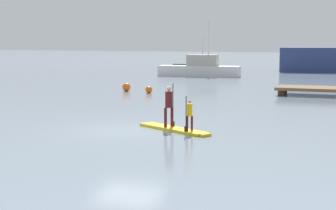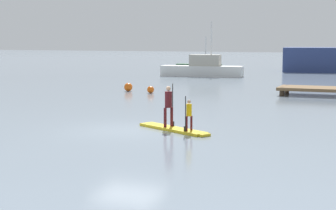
{
  "view_description": "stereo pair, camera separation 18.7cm",
  "coord_description": "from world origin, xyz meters",
  "px_view_note": "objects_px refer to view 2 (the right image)",
  "views": [
    {
      "loc": [
        8.59,
        -18.41,
        3.36
      ],
      "look_at": [
        0.81,
        1.98,
        0.75
      ],
      "focal_mm": 59.38,
      "sensor_mm": 36.0,
      "label": 1
    },
    {
      "loc": [
        8.76,
        -18.34,
        3.36
      ],
      "look_at": [
        0.81,
        1.98,
        0.75
      ],
      "focal_mm": 59.38,
      "sensor_mm": 36.0,
      "label": 2
    }
  ],
  "objects_px": {
    "paddleboard_near": "(174,129)",
    "paddler_adult": "(169,104)",
    "motor_boat_small_navy": "(203,68)",
    "mooring_buoy_mid": "(151,90)",
    "fishing_boat_green_midground": "(200,64)",
    "mooring_buoy_near": "(128,87)",
    "paddler_child_solo": "(189,113)"
  },
  "relations": [
    {
      "from": "mooring_buoy_near",
      "to": "fishing_boat_green_midground",
      "type": "bearing_deg",
      "value": 98.0
    },
    {
      "from": "fishing_boat_green_midground",
      "to": "mooring_buoy_near",
      "type": "relative_size",
      "value": 9.35
    },
    {
      "from": "fishing_boat_green_midground",
      "to": "mooring_buoy_mid",
      "type": "distance_m",
      "value": 27.02
    },
    {
      "from": "paddleboard_near",
      "to": "paddler_adult",
      "type": "distance_m",
      "value": 0.97
    },
    {
      "from": "paddleboard_near",
      "to": "motor_boat_small_navy",
      "type": "bearing_deg",
      "value": 105.78
    },
    {
      "from": "motor_boat_small_navy",
      "to": "mooring_buoy_mid",
      "type": "xyz_separation_m",
      "value": [
        1.7,
        -15.82,
        -0.5
      ]
    },
    {
      "from": "paddleboard_near",
      "to": "mooring_buoy_mid",
      "type": "xyz_separation_m",
      "value": [
        -6.35,
        12.66,
        0.17
      ]
    },
    {
      "from": "mooring_buoy_mid",
      "to": "paddler_adult",
      "type": "bearing_deg",
      "value": -64.08
    },
    {
      "from": "paddler_child_solo",
      "to": "motor_boat_small_navy",
      "type": "distance_m",
      "value": 30.18
    },
    {
      "from": "fishing_boat_green_midground",
      "to": "mooring_buoy_mid",
      "type": "height_order",
      "value": "fishing_boat_green_midground"
    },
    {
      "from": "paddleboard_near",
      "to": "paddler_adult",
      "type": "xyz_separation_m",
      "value": [
        -0.28,
        0.16,
        0.92
      ]
    },
    {
      "from": "paddleboard_near",
      "to": "mooring_buoy_mid",
      "type": "relative_size",
      "value": 7.4
    },
    {
      "from": "fishing_boat_green_midground",
      "to": "motor_boat_small_navy",
      "type": "bearing_deg",
      "value": -70.56
    },
    {
      "from": "paddler_adult",
      "to": "motor_boat_small_navy",
      "type": "xyz_separation_m",
      "value": [
        -7.77,
        28.31,
        -0.25
      ]
    },
    {
      "from": "paddleboard_near",
      "to": "motor_boat_small_navy",
      "type": "xyz_separation_m",
      "value": [
        -8.05,
        28.47,
        0.67
      ]
    },
    {
      "from": "fishing_boat_green_midground",
      "to": "mooring_buoy_near",
      "type": "xyz_separation_m",
      "value": [
        3.63,
        -25.85,
        -0.29
      ]
    },
    {
      "from": "mooring_buoy_mid",
      "to": "fishing_boat_green_midground",
      "type": "bearing_deg",
      "value": 101.65
    },
    {
      "from": "paddler_adult",
      "to": "paddler_child_solo",
      "type": "xyz_separation_m",
      "value": [
        0.99,
        -0.57,
        -0.24
      ]
    },
    {
      "from": "paddler_adult",
      "to": "fishing_boat_green_midground",
      "type": "relative_size",
      "value": 0.32
    },
    {
      "from": "paddleboard_near",
      "to": "paddler_adult",
      "type": "relative_size",
      "value": 2.03
    },
    {
      "from": "paddleboard_near",
      "to": "mooring_buoy_mid",
      "type": "height_order",
      "value": "mooring_buoy_mid"
    },
    {
      "from": "paddler_child_solo",
      "to": "mooring_buoy_near",
      "type": "xyz_separation_m",
      "value": [
        -8.89,
        13.68,
        -0.45
      ]
    },
    {
      "from": "fishing_boat_green_midground",
      "to": "motor_boat_small_navy",
      "type": "distance_m",
      "value": 11.3
    },
    {
      "from": "paddler_child_solo",
      "to": "mooring_buoy_near",
      "type": "relative_size",
      "value": 2.32
    },
    {
      "from": "paddler_child_solo",
      "to": "mooring_buoy_mid",
      "type": "distance_m",
      "value": 14.87
    },
    {
      "from": "paddleboard_near",
      "to": "motor_boat_small_navy",
      "type": "relative_size",
      "value": 0.44
    },
    {
      "from": "fishing_boat_green_midground",
      "to": "mooring_buoy_near",
      "type": "distance_m",
      "value": 26.11
    },
    {
      "from": "paddler_adult",
      "to": "mooring_buoy_near",
      "type": "distance_m",
      "value": 15.32
    },
    {
      "from": "paddleboard_near",
      "to": "motor_boat_small_navy",
      "type": "distance_m",
      "value": 29.59
    },
    {
      "from": "paddler_adult",
      "to": "paddler_child_solo",
      "type": "height_order",
      "value": "paddler_adult"
    },
    {
      "from": "paddler_child_solo",
      "to": "mooring_buoy_mid",
      "type": "relative_size",
      "value": 2.84
    },
    {
      "from": "fishing_boat_green_midground",
      "to": "mooring_buoy_mid",
      "type": "bearing_deg",
      "value": -78.35
    }
  ]
}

